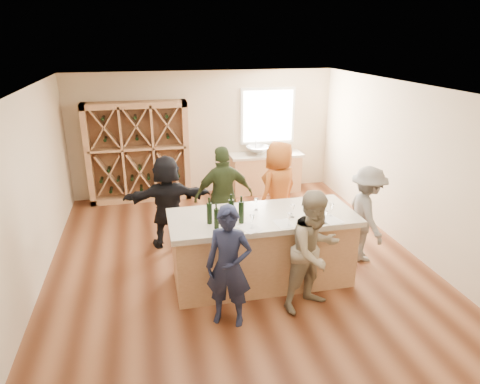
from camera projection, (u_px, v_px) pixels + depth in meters
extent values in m
cube|color=brown|center=(237.00, 264.00, 7.10)|extent=(6.00, 7.00, 0.10)
cube|color=white|center=(236.00, 86.00, 6.09)|extent=(6.00, 7.00, 0.10)
cube|color=#C8B391|center=(204.00, 133.00, 9.84)|extent=(6.00, 0.10, 2.80)
cube|color=#C8B391|center=(333.00, 325.00, 3.35)|extent=(6.00, 0.10, 2.80)
cube|color=#C8B391|center=(23.00, 197.00, 5.97)|extent=(0.10, 7.00, 2.80)
cube|color=#C8B391|center=(413.00, 169.00, 7.22)|extent=(0.10, 7.00, 2.80)
cube|color=white|center=(268.00, 116.00, 9.96)|extent=(1.30, 0.06, 1.30)
cube|color=white|center=(268.00, 116.00, 9.93)|extent=(1.18, 0.01, 1.18)
cube|color=#B07E54|center=(138.00, 152.00, 9.38)|extent=(2.20, 0.45, 2.20)
cube|color=#B07E54|center=(266.00, 174.00, 10.15)|extent=(1.60, 0.58, 0.86)
cube|color=#B6AA96|center=(266.00, 155.00, 9.99)|extent=(1.70, 0.62, 0.06)
imported|color=silver|center=(258.00, 150.00, 9.90)|extent=(0.54, 0.54, 0.19)
cylinder|color=silver|center=(256.00, 146.00, 10.05)|extent=(0.02, 0.02, 0.30)
cube|color=#B07E54|center=(262.00, 251.00, 6.39)|extent=(2.60, 1.00, 1.00)
cube|color=#B6AA96|center=(263.00, 217.00, 6.20)|extent=(2.72, 1.12, 0.08)
cylinder|color=black|center=(209.00, 213.00, 5.86)|extent=(0.08, 0.08, 0.30)
cylinder|color=black|center=(216.00, 219.00, 5.72)|extent=(0.09, 0.09, 0.28)
cylinder|color=black|center=(231.00, 211.00, 5.93)|extent=(0.10, 0.10, 0.32)
cylinder|color=black|center=(241.00, 212.00, 5.88)|extent=(0.10, 0.10, 0.31)
cone|color=white|center=(252.00, 221.00, 5.73)|extent=(0.09, 0.09, 0.20)
cone|color=white|center=(289.00, 220.00, 5.80)|extent=(0.08, 0.08, 0.19)
cone|color=white|center=(325.00, 218.00, 5.88)|extent=(0.08, 0.08, 0.17)
cone|color=white|center=(293.00, 211.00, 6.09)|extent=(0.08, 0.08, 0.19)
cone|color=white|center=(331.00, 210.00, 6.11)|extent=(0.09, 0.09, 0.20)
cube|color=white|center=(250.00, 228.00, 5.77)|extent=(0.34, 0.38, 0.00)
cube|color=white|center=(284.00, 224.00, 5.90)|extent=(0.26, 0.34, 0.00)
cube|color=white|center=(331.00, 220.00, 6.03)|extent=(0.31, 0.37, 0.00)
imported|color=#191E38|center=(229.00, 267.00, 5.34)|extent=(0.71, 0.63, 1.62)
imported|color=gray|center=(314.00, 251.00, 5.65)|extent=(0.93, 0.72, 1.69)
imported|color=slate|center=(366.00, 214.00, 6.93)|extent=(0.58, 1.07, 1.59)
imported|color=#263319|center=(224.00, 196.00, 7.44)|extent=(1.08, 0.60, 1.78)
imported|color=#994C19|center=(279.00, 190.00, 7.72)|extent=(1.04, 0.95, 1.79)
imported|color=black|center=(168.00, 202.00, 7.38)|extent=(1.53, 0.57, 1.64)
cone|color=white|center=(256.00, 204.00, 6.33)|extent=(0.07, 0.07, 0.18)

